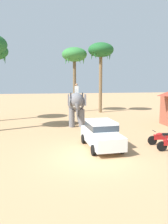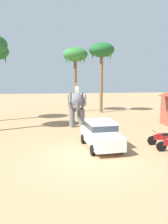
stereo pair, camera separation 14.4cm
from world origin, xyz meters
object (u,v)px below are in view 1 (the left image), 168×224
elephant_with_mahout (76,104)px  motorcycle_fourth_in_row (161,138)px  palm_tree_behind_elephant (101,52)px  palm_tree_near_hut (74,56)px  car_sedan_foreground (101,133)px

elephant_with_mahout → motorcycle_fourth_in_row: (4.51, -7.28, -1.53)m
palm_tree_behind_elephant → palm_tree_near_hut: bearing=162.0°
elephant_with_mahout → palm_tree_near_hut: bearing=83.1°
motorcycle_fourth_in_row → palm_tree_behind_elephant: bearing=90.8°
car_sedan_foreground → motorcycle_fourth_in_row: size_ratio=2.32×
motorcycle_fourth_in_row → car_sedan_foreground: bearing=179.1°
car_sedan_foreground → palm_tree_near_hut: (0.60, 16.29, 6.22)m
motorcycle_fourth_in_row → palm_tree_near_hut: 17.99m
car_sedan_foreground → elephant_with_mahout: bearing=93.9°
palm_tree_behind_elephant → elephant_with_mahout: bearing=-118.2°
car_sedan_foreground → motorcycle_fourth_in_row: 4.04m
palm_tree_behind_elephant → palm_tree_near_hut: size_ratio=1.06×
palm_tree_behind_elephant → car_sedan_foreground: bearing=-104.0°
motorcycle_fourth_in_row → palm_tree_near_hut: palm_tree_near_hut is taller
motorcycle_fourth_in_row → palm_tree_behind_elephant: (-0.20, 15.31, 7.17)m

